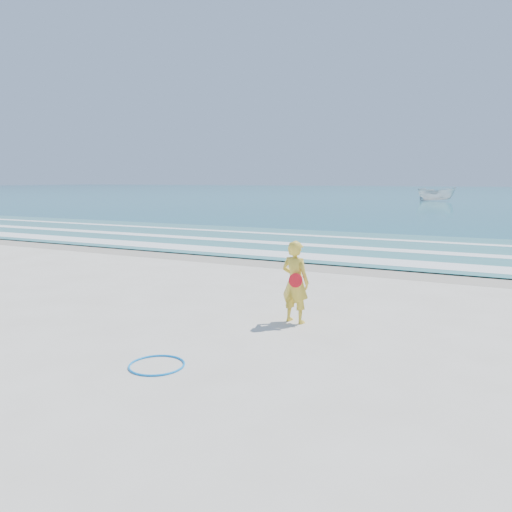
% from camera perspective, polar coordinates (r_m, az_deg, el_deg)
% --- Properties ---
extents(ground, '(400.00, 400.00, 0.00)m').
position_cam_1_polar(ground, '(8.46, -13.74, -10.34)').
color(ground, silver).
rests_on(ground, ground).
extents(wet_sand, '(400.00, 2.40, 0.00)m').
position_cam_1_polar(wet_sand, '(16.18, 7.17, -1.03)').
color(wet_sand, '#B2A893').
rests_on(wet_sand, ground).
extents(ocean, '(400.00, 190.00, 0.04)m').
position_cam_1_polar(ocean, '(111.23, 23.84, 6.61)').
color(ocean, '#19727F').
rests_on(ocean, ground).
extents(shallow, '(400.00, 10.00, 0.01)m').
position_cam_1_polar(shallow, '(20.91, 11.70, 1.19)').
color(shallow, '#59B7AD').
rests_on(shallow, ocean).
extents(foam_near, '(400.00, 1.40, 0.01)m').
position_cam_1_polar(foam_near, '(17.39, 8.59, -0.21)').
color(foam_near, white).
rests_on(foam_near, shallow).
extents(foam_mid, '(400.00, 0.90, 0.01)m').
position_cam_1_polar(foam_mid, '(20.15, 11.12, 0.94)').
color(foam_mid, white).
rests_on(foam_mid, shallow).
extents(foam_far, '(400.00, 0.60, 0.01)m').
position_cam_1_polar(foam_far, '(23.32, 13.27, 1.92)').
color(foam_far, white).
rests_on(foam_far, shallow).
extents(hoop, '(1.06, 1.06, 0.03)m').
position_cam_1_polar(hoop, '(7.68, -11.27, -12.12)').
color(hoop, '#0D8AED').
rests_on(hoop, ground).
extents(boat, '(4.66, 2.04, 1.75)m').
position_cam_1_polar(boat, '(66.77, 19.91, 6.67)').
color(boat, silver).
rests_on(boat, ocean).
extents(woman, '(0.64, 0.49, 1.59)m').
position_cam_1_polar(woman, '(9.56, 4.51, -2.96)').
color(woman, yellow).
rests_on(woman, ground).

